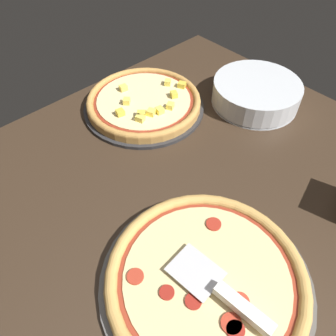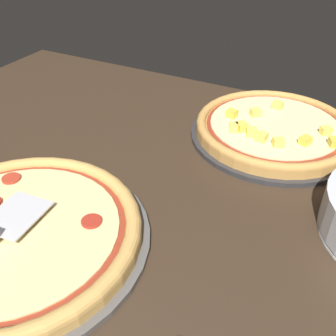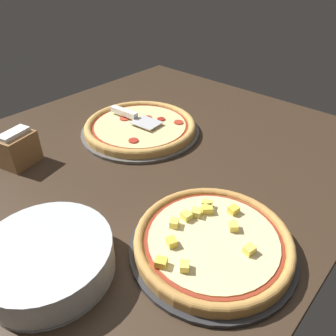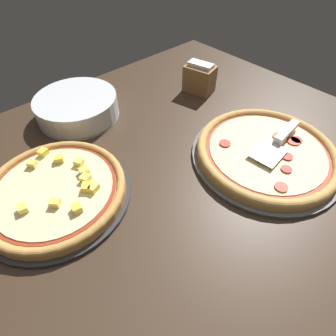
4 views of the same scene
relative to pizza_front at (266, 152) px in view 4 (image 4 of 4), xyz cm
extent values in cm
cube|color=#38281C|center=(6.54, 11.91, -4.09)|extent=(129.39, 115.38, 3.60)
cylinder|color=#565451|center=(0.01, 0.01, -1.79)|extent=(40.21, 40.21, 1.00)
cylinder|color=tan|center=(0.01, 0.01, -0.52)|extent=(37.79, 37.79, 1.55)
torus|color=tan|center=(0.01, 0.01, 0.25)|extent=(37.79, 37.79, 2.48)
cylinder|color=maroon|center=(0.01, 0.01, 0.33)|extent=(32.85, 32.85, 0.15)
cylinder|color=beige|center=(0.01, 0.01, 0.45)|extent=(30.99, 30.99, 0.40)
cylinder|color=maroon|center=(-5.05, -1.45, 0.85)|extent=(3.01, 3.01, 0.40)
cylinder|color=#B73823|center=(-9.62, 8.90, 0.85)|extent=(3.17, 3.17, 0.40)
cylinder|color=#B73823|center=(-3.05, -8.30, 0.85)|extent=(3.60, 3.60, 0.40)
cylinder|color=#AD2D1E|center=(9.22, 6.57, 0.85)|extent=(3.14, 3.14, 0.40)
cylinder|color=maroon|center=(-3.31, -9.41, 0.85)|extent=(3.15, 3.15, 0.40)
cylinder|color=maroon|center=(-7.39, 2.81, 0.85)|extent=(2.76, 2.76, 0.40)
cylinder|color=#B73823|center=(0.77, -7.01, 0.85)|extent=(3.47, 3.47, 0.40)
cylinder|color=#2D2D30|center=(25.96, 48.78, -1.79)|extent=(35.49, 35.49, 1.00)
cylinder|color=#C68E47|center=(25.96, 48.78, -0.33)|extent=(33.36, 33.36, 1.94)
torus|color=#C68E47|center=(25.96, 48.78, 0.64)|extent=(33.36, 33.36, 1.97)
cylinder|color=maroon|center=(25.96, 48.78, 0.72)|extent=(29.00, 29.00, 0.15)
cylinder|color=beige|center=(25.96, 48.78, 0.84)|extent=(27.36, 27.36, 0.40)
cube|color=yellow|center=(38.34, 45.46, 1.83)|extent=(2.70, 2.82, 1.57)
cube|color=yellow|center=(16.62, 47.60, 1.83)|extent=(2.44, 2.32, 1.57)
cube|color=yellow|center=(33.18, 43.57, 1.83)|extent=(2.55, 2.68, 1.57)
cube|color=#F9E05B|center=(19.01, 41.97, 1.83)|extent=(2.41, 2.75, 1.57)
cube|color=#F9E05B|center=(25.24, 40.91, 1.83)|extent=(2.26, 2.44, 1.57)
cube|color=#F9E05B|center=(22.93, 41.88, 1.83)|extent=(2.83, 2.81, 1.57)
cube|color=#F4D64C|center=(20.39, 43.05, 1.83)|extent=(3.06, 3.05, 1.57)
cube|color=#F9E05B|center=(21.09, 50.46, 1.83)|extent=(2.79, 2.78, 1.57)
cube|color=#F9E05B|center=(28.74, 40.38, 1.83)|extent=(2.74, 2.61, 1.57)
cube|color=#F9E05B|center=(24.43, 56.26, 1.83)|extent=(2.47, 2.20, 1.57)
cube|color=#F9E05B|center=(36.08, 49.32, 1.83)|extent=(2.65, 2.59, 1.57)
cube|color=silver|center=(-1.14, 1.85, 1.61)|extent=(7.99, 9.77, 0.24)
cube|color=white|center=(-0.25, -8.29, 2.49)|extent=(3.16, 11.32, 2.00)
cylinder|color=silver|center=(52.06, 28.10, -1.94)|extent=(25.64, 25.64, 0.70)
cylinder|color=silver|center=(52.06, 28.10, -1.24)|extent=(25.64, 25.64, 0.70)
cylinder|color=silver|center=(52.06, 28.10, -0.54)|extent=(25.64, 25.64, 0.70)
cylinder|color=silver|center=(52.06, 28.10, 0.16)|extent=(25.64, 25.64, 0.70)
cylinder|color=silver|center=(52.06, 28.10, 0.86)|extent=(25.64, 25.64, 0.70)
cylinder|color=silver|center=(52.06, 28.10, 1.56)|extent=(25.64, 25.64, 0.70)
cylinder|color=silver|center=(52.06, 28.10, 2.26)|extent=(25.64, 25.64, 0.70)
cylinder|color=silver|center=(52.06, 28.10, 2.96)|extent=(25.64, 25.64, 0.70)
cylinder|color=silver|center=(52.06, 28.10, 3.66)|extent=(25.64, 25.64, 0.70)
cylinder|color=silver|center=(52.06, 28.10, 4.36)|extent=(25.64, 25.64, 0.70)
cube|color=olive|center=(36.69, -12.39, 2.37)|extent=(11.62, 9.46, 9.32)
cube|color=white|center=(36.69, -12.39, 7.63)|extent=(9.35, 5.95, 1.20)
camera|label=1|loc=(-22.29, -13.50, 58.69)|focal=35.00mm
camera|label=2|loc=(39.57, -26.79, 41.73)|focal=42.00mm
camera|label=3|loc=(67.65, 73.55, 51.87)|focal=35.00mm
camera|label=4|loc=(-20.46, 54.78, 48.78)|focal=28.00mm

